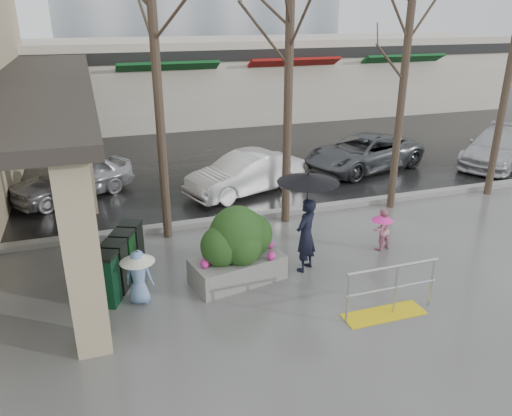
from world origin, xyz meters
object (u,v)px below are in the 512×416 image
tree_midwest (290,15)px  child_pink (382,227)px  tree_west (153,23)px  child_blue (138,272)px  tree_mideast (409,31)px  car_b (245,174)px  news_boxes (120,261)px  handrail (388,297)px  car_a (72,178)px  car_d (497,147)px  woman (307,211)px  planter (237,246)px  car_c (363,152)px

tree_midwest → child_pink: size_ratio=6.89×
tree_west → child_blue: (-1.00, -2.90, -4.41)m
tree_mideast → car_b: bearing=146.1°
tree_mideast → news_boxes: tree_mideast is taller
handrail → news_boxes: 5.39m
car_a → car_d: bearing=56.0°
handrail → tree_west: tree_west is taller
car_d → woman: bearing=-96.3°
child_pink → planter: bearing=-4.2°
tree_midwest → child_blue: bearing=-145.4°
planter → car_d: (11.52, 5.21, -0.17)m
child_blue → car_a: (-1.27, 6.65, -0.04)m
tree_midwest → planter: bearing=-128.7°
tree_west → woman: tree_west is taller
news_boxes → woman: bearing=15.2°
news_boxes → car_c: (8.86, 5.58, 0.09)m
tree_midwest → car_c: tree_midwest is taller
tree_mideast → child_pink: size_ratio=6.40×
handrail → car_b: car_b is taller
handrail → car_a: car_a is taller
handrail → child_pink: handrail is taller
woman → car_d: 11.30m
tree_midwest → car_b: tree_midwest is taller
car_b → news_boxes: bearing=-61.6°
tree_mideast → child_pink: bearing=-127.5°
car_b → child_blue: bearing=-55.0°
news_boxes → car_b: (4.12, 4.55, 0.09)m
woman → child_blue: woman is taller
tree_midwest → tree_mideast: tree_midwest is taller
woman → planter: (-1.53, 0.02, -0.60)m
tree_west → tree_mideast: size_ratio=1.05×
news_boxes → child_pink: bearing=21.8°
tree_mideast → car_b: 6.12m
car_b → tree_west: bearing=-68.3°
planter → news_boxes: planter is taller
tree_mideast → child_pink: 5.19m
news_boxes → car_b: bearing=71.9°
child_blue → news_boxes: 0.88m
tree_mideast → car_d: size_ratio=1.50×
handrail → tree_mideast: bearing=56.8°
handrail → child_blue: (-4.36, 1.90, 0.30)m
handrail → car_a: size_ratio=0.51×
tree_mideast → news_boxes: size_ratio=3.33×
handrail → child_blue: 4.77m
tree_west → car_b: tree_west is taller
woman → news_boxes: bearing=-45.3°
car_b → car_c: size_ratio=0.84×
tree_mideast → news_boxes: 9.15m
tree_mideast → car_b: tree_mideast is taller
tree_west → tree_mideast: (6.50, 0.00, -0.22)m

